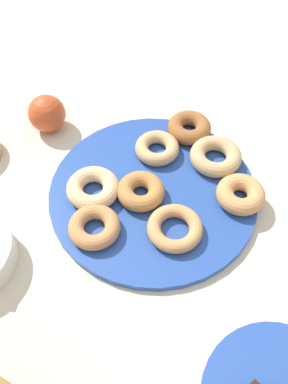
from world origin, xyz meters
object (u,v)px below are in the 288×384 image
(donut_1, at_px, (175,228))
(donut_6, at_px, (216,156))
(donut_0, at_px, (94,227))
(donut_2, at_px, (157,148))
(apple, at_px, (47,114))
(donut_5, at_px, (189,128))
(donut_4, at_px, (240,194))
(donut_plate, at_px, (153,193))
(donut_7, at_px, (93,188))
(donut_3, at_px, (141,191))

(donut_1, xyz_separation_m, donut_6, (0.01, -0.17, 0.00))
(donut_0, relative_size, donut_2, 1.02)
(donut_1, bearing_deg, donut_6, -86.79)
(apple, bearing_deg, donut_6, -166.51)
(donut_0, distance_m, donut_6, 0.25)
(donut_6, bearing_deg, apple, 13.49)
(donut_5, height_order, donut_6, donut_5)
(donut_4, xyz_separation_m, donut_5, (0.15, -0.10, -0.00))
(apple, bearing_deg, donut_plate, 171.61)
(donut_plate, relative_size, apple, 4.97)
(donut_0, height_order, donut_7, donut_7)
(donut_plate, bearing_deg, donut_0, 72.07)
(donut_0, xyz_separation_m, donut_1, (-0.11, -0.06, -0.00))
(donut_0, xyz_separation_m, donut_7, (0.05, -0.06, 0.00))
(donut_0, bearing_deg, donut_6, -113.20)
(donut_1, height_order, donut_3, donut_3)
(donut_5, height_order, donut_7, same)
(donut_0, relative_size, donut_7, 0.92)
(donut_3, bearing_deg, donut_7, 27.08)
(donut_7, bearing_deg, donut_4, -151.77)
(donut_plate, distance_m, donut_5, 0.16)
(donut_0, height_order, donut_3, donut_3)
(donut_plate, bearing_deg, donut_4, -156.20)
(donut_plate, relative_size, donut_5, 4.34)
(donut_plate, xyz_separation_m, apple, (0.26, -0.04, 0.03))
(donut_4, xyz_separation_m, apple, (0.39, 0.02, 0.01))
(apple, bearing_deg, donut_0, 144.71)
(donut_2, distance_m, donut_5, 0.08)
(donut_1, height_order, donut_6, donut_6)
(donut_4, bearing_deg, donut_2, -6.70)
(donut_3, bearing_deg, donut_4, -151.21)
(donut_1, xyz_separation_m, apple, (0.33, -0.09, 0.01))
(donut_0, relative_size, donut_4, 1.01)
(donut_plate, relative_size, donut_4, 4.37)
(donut_7, height_order, apple, apple)
(donut_1, relative_size, donut_2, 1.10)
(donut_plate, height_order, donut_5, donut_5)
(donut_1, bearing_deg, donut_7, 1.59)
(donut_1, distance_m, donut_4, 0.13)
(donut_1, bearing_deg, donut_plate, -36.89)
(donut_plate, relative_size, donut_2, 4.41)
(apple, bearing_deg, donut_2, -169.48)
(donut_1, height_order, donut_5, donut_5)
(donut_plate, distance_m, donut_0, 0.13)
(donut_6, bearing_deg, donut_7, 49.93)
(donut_3, height_order, apple, apple)
(donut_3, distance_m, donut_6, 0.16)
(donut_2, bearing_deg, donut_plate, 115.84)
(donut_3, relative_size, apple, 1.13)
(donut_3, distance_m, donut_7, 0.08)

